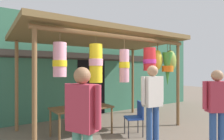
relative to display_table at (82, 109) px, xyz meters
The scene contains 9 objects.
ground_plane 1.00m from the display_table, 49.88° to the right, with size 30.00×30.00×0.00m, color #756656.
shop_facade 2.27m from the display_table, 75.60° to the left, with size 12.24×0.29×3.40m.
market_stall_canopy 1.87m from the display_table, ahead, with size 4.54×2.57×2.65m.
display_table is the anchor object (origin of this frame).
flower_heap_on_table 0.17m from the display_table, 27.05° to the right, with size 0.69×0.48×0.16m.
folding_chair 1.38m from the display_table, 35.10° to the right, with size 0.52×0.52×0.84m.
vendor_in_orange 3.04m from the display_table, 54.63° to the right, with size 0.53×0.39×1.63m.
customer_foreground 1.82m from the display_table, 58.11° to the right, with size 0.59×0.26×1.73m.
shopper_by_bananas 2.37m from the display_table, 115.15° to the right, with size 0.37×0.54×1.67m.
Camera 1 is at (-2.61, -3.91, 1.63)m, focal length 31.40 mm.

